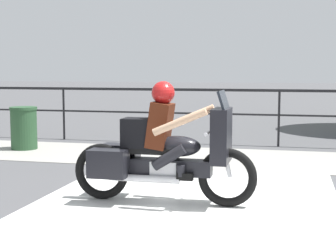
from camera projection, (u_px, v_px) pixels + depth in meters
The scene contains 6 objects.
ground_plane at pixel (267, 208), 6.29m from camera, with size 120.00×120.00×0.00m, color #4C4C4F.
sidewalk_band at pixel (276, 160), 9.57m from camera, with size 44.00×2.40×0.01m, color #99968E.
crosswalk_band at pixel (183, 207), 6.33m from camera, with size 3.80×6.00×0.01m, color silver.
fence_railing at pixel (279, 102), 11.22m from camera, with size 36.00×0.05×1.26m.
motorcycle at pixel (162, 150), 6.47m from camera, with size 2.37×0.76×1.54m.
trash_bin at pixel (24, 128), 10.86m from camera, with size 0.57×0.57×0.90m.
Camera 1 is at (0.26, -6.25, 1.69)m, focal length 55.00 mm.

